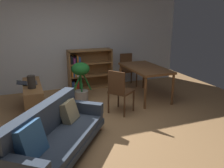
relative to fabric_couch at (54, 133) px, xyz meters
name	(u,v)px	position (x,y,z in m)	size (l,w,h in m)	color
ground_plane	(93,130)	(0.74, 0.53, -0.34)	(8.16, 8.16, 0.00)	#A87A4C
back_wall_panel	(64,40)	(0.74, 3.23, 1.01)	(6.80, 0.10, 2.70)	silver
fabric_couch	(54,133)	(0.00, 0.00, 0.00)	(1.74, 1.97, 0.75)	#56351E
media_console	(33,98)	(-0.21, 1.82, -0.05)	(0.37, 1.36, 0.60)	brown
open_laptop	(28,83)	(-0.27, 1.91, 0.27)	(0.42, 0.32, 0.06)	#333338
desk_speaker	(31,82)	(-0.21, 1.56, 0.38)	(0.16, 0.16, 0.26)	#2D2823
potted_floor_plant	(81,78)	(0.91, 2.09, 0.23)	(0.49, 0.43, 0.94)	#9E9389
dining_table	(145,70)	(2.45, 1.77, 0.36)	(0.81, 1.49, 0.77)	brown
dining_chair_near	(127,68)	(2.48, 2.89, 0.17)	(0.42, 0.42, 0.92)	#56351E
dining_chair_far	(119,90)	(1.47, 1.06, 0.18)	(0.60, 0.59, 0.93)	#56351E
bookshelf	(87,70)	(1.30, 3.04, 0.19)	(1.22, 0.35, 1.09)	olive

